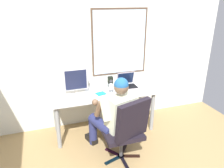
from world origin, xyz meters
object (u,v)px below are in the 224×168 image
(person_seated, at_px, (114,114))
(cd_case, at_px, (101,94))
(crt_monitor, at_px, (75,80))
(office_chair, at_px, (127,128))
(laptop, at_px, (127,83))
(wine_glass, at_px, (111,87))
(desk, at_px, (104,95))
(desk_speaker, at_px, (110,82))

(person_seated, xyz_separation_m, cd_case, (-0.06, 0.47, 0.12))
(person_seated, relative_size, crt_monitor, 2.88)
(office_chair, xyz_separation_m, laptop, (0.37, 0.91, 0.25))
(crt_monitor, bearing_deg, laptop, 1.79)
(wine_glass, relative_size, cd_case, 0.87)
(cd_case, bearing_deg, crt_monitor, 157.63)
(desk, relative_size, laptop, 5.55)
(office_chair, height_order, crt_monitor, crt_monitor)
(desk, distance_m, person_seated, 0.58)
(laptop, height_order, desk_speaker, laptop)
(desk, height_order, cd_case, cd_case)
(laptop, distance_m, wine_glass, 0.40)
(office_chair, bearing_deg, crt_monitor, 119.36)
(laptop, xyz_separation_m, desk_speaker, (-0.28, 0.06, 0.03))
(laptop, xyz_separation_m, cd_case, (-0.51, -0.17, -0.06))
(crt_monitor, distance_m, cd_case, 0.45)
(person_seated, height_order, cd_case, person_seated)
(office_chair, distance_m, crt_monitor, 1.09)
(desk_speaker, bearing_deg, crt_monitor, -172.02)
(office_chair, bearing_deg, wine_glass, 88.09)
(person_seated, xyz_separation_m, crt_monitor, (-0.42, 0.61, 0.34))
(wine_glass, height_order, cd_case, wine_glass)
(office_chair, height_order, wine_glass, office_chair)
(wine_glass, bearing_deg, laptop, 29.31)
(wine_glass, bearing_deg, desk_speaker, 74.62)
(crt_monitor, relative_size, cd_case, 2.46)
(person_seated, xyz_separation_m, wine_glass, (0.10, 0.45, 0.22))
(person_seated, xyz_separation_m, desk_speaker, (0.17, 0.69, 0.21))
(office_chair, xyz_separation_m, cd_case, (-0.14, 0.73, 0.19))
(office_chair, height_order, cd_case, office_chair)
(cd_case, bearing_deg, wine_glass, -6.80)
(desk, xyz_separation_m, office_chair, (0.06, -0.85, -0.10))
(office_chair, distance_m, desk_speaker, 1.01)
(office_chair, relative_size, laptop, 3.18)
(wine_glass, bearing_deg, office_chair, -91.91)
(wine_glass, bearing_deg, crt_monitor, 162.24)
(person_seated, relative_size, desk_speaker, 6.64)
(office_chair, height_order, desk_speaker, office_chair)
(desk_speaker, xyz_separation_m, cd_case, (-0.23, -0.23, -0.08))
(crt_monitor, bearing_deg, office_chair, -60.64)
(person_seated, height_order, wine_glass, person_seated)
(desk, distance_m, desk_speaker, 0.26)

